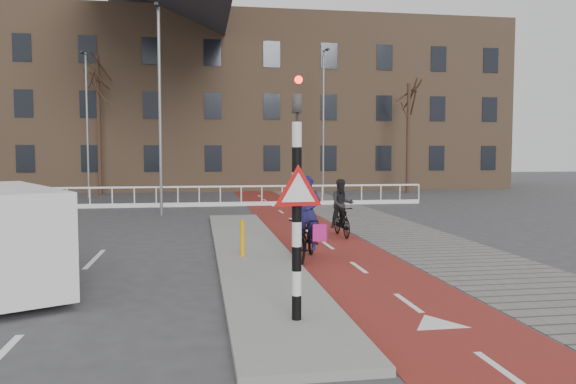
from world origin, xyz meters
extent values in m
plane|color=#38383A|center=(0.00, 0.00, 0.00)|extent=(120.00, 120.00, 0.00)
cube|color=maroon|center=(1.50, 10.00, 0.01)|extent=(2.50, 60.00, 0.01)
cube|color=slate|center=(4.30, 10.00, 0.01)|extent=(3.00, 60.00, 0.01)
cube|color=gray|center=(-0.70, 4.00, 0.06)|extent=(1.80, 16.00, 0.12)
cylinder|color=black|center=(-0.60, -2.00, 1.56)|extent=(0.14, 0.14, 2.88)
imported|color=black|center=(-0.60, -2.00, 3.40)|extent=(0.13, 0.16, 0.80)
cylinder|color=#FF0C05|center=(-0.60, -2.14, 3.58)|extent=(0.11, 0.02, 0.11)
cylinder|color=#E7A10C|center=(-1.00, 3.15, 0.55)|extent=(0.12, 0.12, 0.86)
imported|color=black|center=(0.55, 3.09, 0.52)|extent=(1.33, 2.06, 1.02)
imported|color=#1A1848|center=(0.55, 3.09, 1.14)|extent=(0.76, 0.63, 1.78)
cube|color=#C51B7D|center=(0.75, 2.58, 0.72)|extent=(0.36, 0.30, 0.38)
imported|color=black|center=(2.29, 6.57, 0.49)|extent=(0.52, 1.62, 0.96)
imported|color=black|center=(2.29, 6.57, 1.00)|extent=(0.76, 0.60, 1.51)
cube|color=green|center=(-4.84, 1.01, 0.93)|extent=(1.33, 2.56, 0.55)
cylinder|color=black|center=(-4.38, 0.00, 0.31)|extent=(0.49, 0.66, 0.63)
cylinder|color=black|center=(-5.77, 2.72, 0.31)|extent=(0.49, 0.66, 0.63)
cube|color=silver|center=(-5.00, 17.00, 0.95)|extent=(28.00, 0.08, 0.08)
cube|color=silver|center=(-5.00, 17.00, 0.10)|extent=(28.00, 0.10, 0.20)
cube|color=#7F6047|center=(-3.00, 32.00, 6.00)|extent=(46.00, 10.00, 12.00)
cylinder|color=#301E15|center=(-7.93, 25.39, 4.19)|extent=(0.23, 0.23, 8.38)
cylinder|color=#301E15|center=(11.13, 24.10, 3.46)|extent=(0.23, 0.23, 6.92)
cylinder|color=slate|center=(-3.53, 13.38, 4.18)|extent=(0.12, 0.12, 8.35)
cylinder|color=slate|center=(-8.16, 23.01, 4.05)|extent=(0.12, 0.12, 8.10)
cylinder|color=slate|center=(5.45, 23.35, 4.35)|extent=(0.12, 0.12, 8.71)
camera|label=1|loc=(-1.99, -9.95, 2.56)|focal=35.00mm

